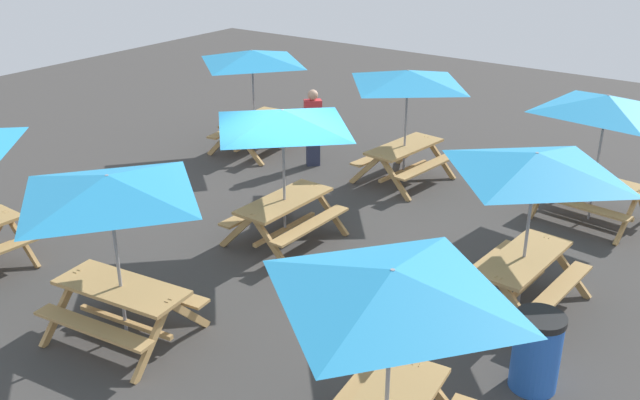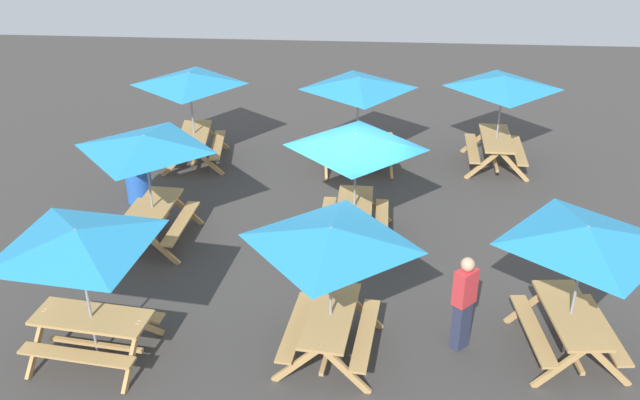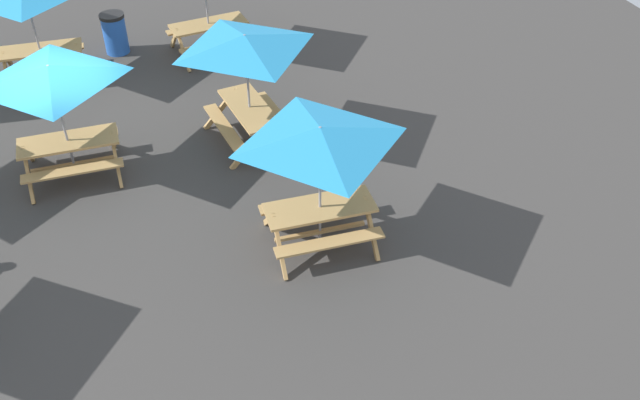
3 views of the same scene
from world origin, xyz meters
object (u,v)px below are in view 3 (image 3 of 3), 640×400
(picnic_table_1, at_px, (320,144))
(picnic_table_4, at_px, (52,81))
(picnic_table_2, at_px, (245,50))
(trash_bin_blue, at_px, (115,33))

(picnic_table_1, bearing_deg, picnic_table_4, -38.91)
(picnic_table_2, bearing_deg, picnic_table_1, -1.85)
(picnic_table_1, bearing_deg, picnic_table_2, -82.25)
(picnic_table_2, xyz_separation_m, picnic_table_4, (3.46, 0.04, 0.00))
(picnic_table_4, xyz_separation_m, trash_bin_blue, (-1.34, -4.80, -1.49))
(picnic_table_1, distance_m, trash_bin_blue, 8.62)
(picnic_table_2, height_order, trash_bin_blue, picnic_table_2)
(picnic_table_2, distance_m, trash_bin_blue, 5.42)
(picnic_table_1, relative_size, picnic_table_2, 1.00)
(picnic_table_1, height_order, picnic_table_2, same)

